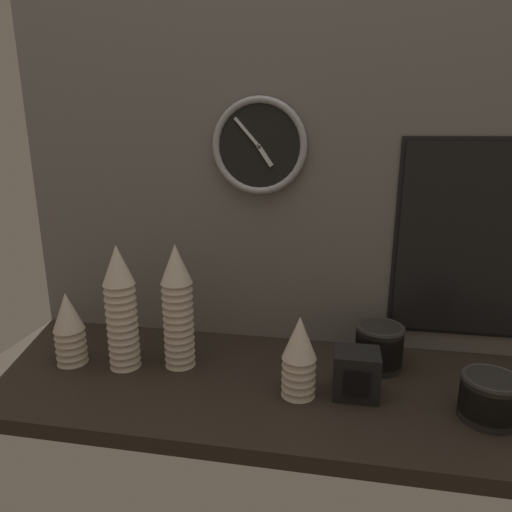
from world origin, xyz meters
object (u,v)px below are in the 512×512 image
at_px(cup_stack_far_left, 69,328).
at_px(bowl_stack_far_right, 490,396).
at_px(cup_stack_center_right, 299,356).
at_px(bowl_stack_right, 379,346).
at_px(menu_board, 464,241).
at_px(cup_stack_left, 120,308).
at_px(wall_clock, 259,146).
at_px(napkin_dispenser, 356,373).
at_px(cup_stack_center_left, 178,306).

relative_size(cup_stack_far_left, bowl_stack_far_right, 1.59).
relative_size(cup_stack_center_right, bowl_stack_far_right, 1.59).
height_order(bowl_stack_right, menu_board, menu_board).
relative_size(bowl_stack_far_right, menu_board, 0.23).
xyz_separation_m(cup_stack_left, wall_clock, (0.34, 0.24, 0.42)).
height_order(cup_stack_far_left, cup_stack_center_right, same).
distance_m(cup_stack_center_right, napkin_dispenser, 0.15).
relative_size(bowl_stack_far_right, wall_clock, 0.49).
height_order(cup_stack_far_left, bowl_stack_far_right, cup_stack_far_left).
distance_m(cup_stack_center_left, bowl_stack_far_right, 0.79).
xyz_separation_m(bowl_stack_far_right, bowl_stack_right, (-0.23, 0.20, 0.01)).
height_order(cup_stack_center_left, wall_clock, wall_clock).
relative_size(wall_clock, napkin_dispenser, 2.31).
bearing_deg(cup_stack_center_left, cup_stack_left, -164.85).
xyz_separation_m(cup_stack_center_left, cup_stack_center_right, (0.34, -0.09, -0.07)).
bearing_deg(menu_board, bowl_stack_far_right, -88.24).
bearing_deg(menu_board, cup_stack_left, -164.74).
height_order(cup_stack_left, menu_board, menu_board).
distance_m(cup_stack_far_left, wall_clock, 0.73).
distance_m(cup_stack_center_left, bowl_stack_right, 0.56).
bearing_deg(cup_stack_center_left, cup_stack_far_left, -172.01).
xyz_separation_m(cup_stack_center_left, wall_clock, (0.19, 0.20, 0.42)).
height_order(cup_stack_center_left, bowl_stack_far_right, cup_stack_center_left).
bearing_deg(napkin_dispenser, cup_stack_center_right, -170.35).
distance_m(cup_stack_center_left, cup_stack_center_right, 0.36).
height_order(cup_stack_far_left, napkin_dispenser, cup_stack_far_left).
distance_m(cup_stack_center_left, cup_stack_left, 0.15).
xyz_separation_m(cup_stack_center_right, menu_board, (0.42, 0.30, 0.24)).
distance_m(cup_stack_center_right, menu_board, 0.57).
relative_size(cup_stack_center_right, menu_board, 0.37).
bearing_deg(cup_stack_center_left, menu_board, 15.29).
xyz_separation_m(cup_stack_center_right, bowl_stack_right, (0.21, 0.17, -0.04)).
bearing_deg(menu_board, bowl_stack_right, -149.85).
relative_size(cup_stack_left, wall_clock, 1.29).
height_order(cup_stack_left, bowl_stack_right, cup_stack_left).
xyz_separation_m(bowl_stack_far_right, napkin_dispenser, (-0.29, 0.05, 0.00)).
height_order(bowl_stack_far_right, wall_clock, wall_clock).
distance_m(cup_stack_far_left, menu_board, 1.12).
height_order(cup_stack_center_right, bowl_stack_far_right, cup_stack_center_right).
height_order(cup_stack_left, bowl_stack_far_right, cup_stack_left).
bearing_deg(bowl_stack_right, cup_stack_center_right, -139.61).
bearing_deg(bowl_stack_right, cup_stack_left, -170.01).
xyz_separation_m(cup_stack_far_left, bowl_stack_right, (0.85, 0.12, -0.04)).
bearing_deg(wall_clock, cup_stack_left, -144.65).
height_order(cup_stack_center_left, bowl_stack_right, cup_stack_center_left).
height_order(cup_stack_far_left, menu_board, menu_board).
distance_m(cup_stack_center_left, napkin_dispenser, 0.50).
xyz_separation_m(cup_stack_left, bowl_stack_far_right, (0.92, -0.07, -0.12)).
distance_m(cup_stack_far_left, cup_stack_left, 0.17).
distance_m(bowl_stack_right, menu_board, 0.37).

